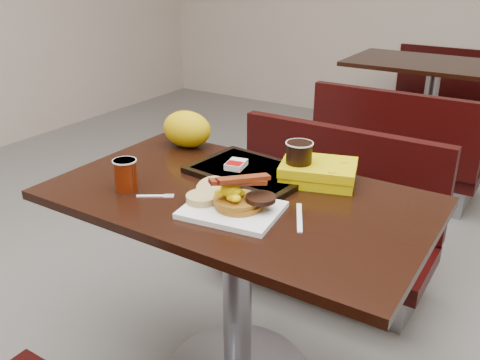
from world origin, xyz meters
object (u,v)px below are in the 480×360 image
Objects in this scene: bench_near_n at (321,217)px; pancake_stack at (239,202)px; bench_far_n at (449,96)px; tray at (251,171)px; fork at (150,196)px; table_far at (428,114)px; coffee_cup_near at (126,175)px; table_near at (237,292)px; hashbrown_sleeve_left at (236,165)px; coffee_cup_far at (299,159)px; bench_far_s at (400,142)px; clamshell at (318,172)px; knife at (299,217)px; platter at (232,210)px; paper_bag at (187,129)px.

pancake_stack is (0.07, -0.80, 0.42)m from bench_near_n.
tray reaches higher than bench_far_n.
fork is 0.37m from tray.
coffee_cup_near is (-0.32, -2.76, 0.43)m from table_far.
fork is at bearing -104.45° from bench_near_n.
table_near is 14.87× the size of hashbrown_sleeve_left.
coffee_cup_far is (0.21, 0.05, 0.05)m from hashbrown_sleeve_left.
pancake_stack is (0.07, -2.00, 0.42)m from bench_far_s.
fork is 0.29× the size of tray.
table_near is 0.50m from clamshell.
hashbrown_sleeve_left is at bearing 53.89° from coffee_cup_near.
bench_far_n is 3.37m from knife.
pancake_stack reaches higher than platter.
bench_far_n is 9.95× the size of coffee_cup_near.
platter is 0.20m from knife.
platter is (0.06, -2.71, 0.38)m from table_far.
knife is at bearing -82.97° from bench_far_s.
bench_far_n is (0.00, 1.40, 0.00)m from bench_far_s.
coffee_cup_near is 0.44m from paper_bag.
tray is (-0.12, 0.27, -0.02)m from pancake_stack.
bench_far_s is at bearing 75.31° from hashbrown_sleeve_left.
tray reaches higher than platter.
pancake_stack is 0.80× the size of knife.
knife reaches higher than bench_near_n.
pancake_stack is 0.30m from fork.
coffee_cup_far reaches higher than table_near.
bench_near_n is at bearing 102.96° from coffee_cup_far.
clamshell is at bearing -4.40° from paper_bag.
bench_far_n is at bearing 156.86° from knife.
coffee_cup_far reaches higher than fork.
coffee_cup_near is 0.58m from knife.
platter is at bearing -70.88° from hashbrown_sleeve_left.
bench_far_s is 1.73m from clamshell.
knife is (0.24, -2.64, 0.38)m from table_far.
table_near reaches higher than bench_far_n.
knife is 0.28m from clamshell.
coffee_cup_near reaches higher than table_near.
table_far is at bearing 90.00° from table_near.
table_near is at bearing -126.81° from knife.
coffee_cup_near is at bearing -124.25° from tray.
bench_near_n and bench_far_n have the same top height.
paper_bag is at bearing 146.11° from table_near.
bench_far_s is (0.00, -0.70, -0.02)m from table_far.
knife is at bearing 11.82° from coffee_cup_near.
tray is 1.97× the size of paper_bag.
hashbrown_sleeve_left is at bearing -167.51° from coffee_cup_far.
table_far is 10.20× the size of coffee_cup_far.
hashbrown_sleeve_left is at bearing -91.80° from bench_far_n.
hashbrown_sleeve_left reaches higher than bench_far_s.
tray is (-0.05, 0.17, 0.38)m from table_near.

